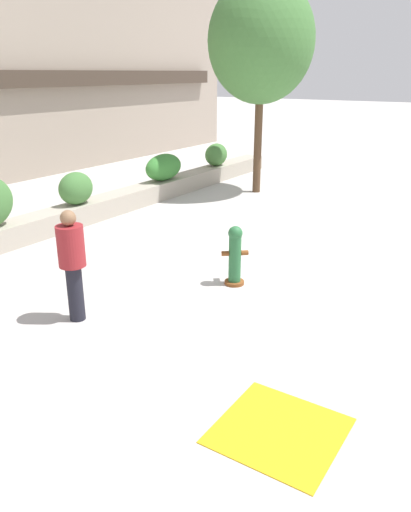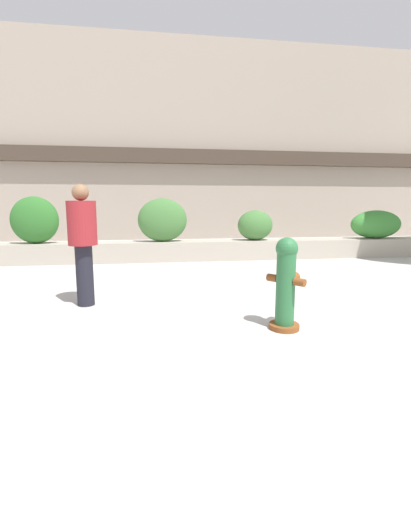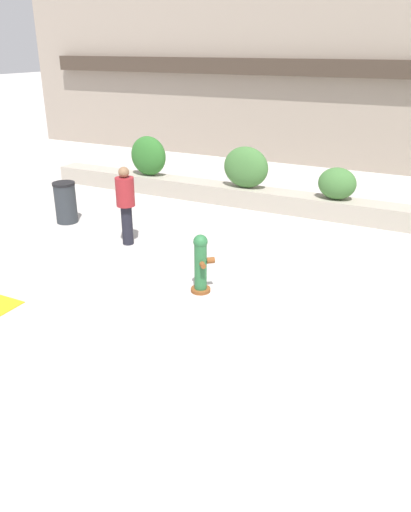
{
  "view_description": "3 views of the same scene",
  "coord_description": "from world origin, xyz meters",
  "px_view_note": "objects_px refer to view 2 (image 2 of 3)",
  "views": [
    {
      "loc": [
        -8.66,
        -3.26,
        3.57
      ],
      "look_at": [
        -2.0,
        1.11,
        0.63
      ],
      "focal_mm": 35.0,
      "sensor_mm": 36.0,
      "label": 1
    },
    {
      "loc": [
        -2.95,
        -2.86,
        1.45
      ],
      "look_at": [
        -2.26,
        1.92,
        0.72
      ],
      "focal_mm": 24.0,
      "sensor_mm": 36.0,
      "label": 2
    },
    {
      "loc": [
        2.19,
        -6.28,
        4.09
      ],
      "look_at": [
        -1.58,
        1.21,
        0.52
      ],
      "focal_mm": 35.0,
      "sensor_mm": 36.0,
      "label": 3
    }
  ],
  "objects_px": {
    "hedge_bush_3": "(376,224)",
    "hedge_bush_2": "(255,225)",
    "hedge_bush_0": "(35,220)",
    "pedestrian": "(83,237)",
    "hedge_bush_1": "(162,220)",
    "fire_hydrant": "(286,283)"
  },
  "relations": [
    {
      "from": "hedge_bush_3",
      "to": "fire_hydrant",
      "type": "distance_m",
      "value": 6.97
    },
    {
      "from": "hedge_bush_3",
      "to": "pedestrian",
      "type": "distance_m",
      "value": 8.13
    },
    {
      "from": "pedestrian",
      "to": "hedge_bush_3",
      "type": "bearing_deg",
      "value": 28.22
    },
    {
      "from": "hedge_bush_0",
      "to": "pedestrian",
      "type": "xyz_separation_m",
      "value": [
        1.89,
        -3.84,
        -0.08
      ]
    },
    {
      "from": "fire_hydrant",
      "to": "hedge_bush_2",
      "type": "bearing_deg",
      "value": 77.48
    },
    {
      "from": "hedge_bush_0",
      "to": "hedge_bush_1",
      "type": "height_order",
      "value": "hedge_bush_0"
    },
    {
      "from": "hedge_bush_2",
      "to": "pedestrian",
      "type": "distance_m",
      "value": 5.3
    },
    {
      "from": "hedge_bush_2",
      "to": "hedge_bush_3",
      "type": "distance_m",
      "value": 3.51
    },
    {
      "from": "hedge_bush_1",
      "to": "hedge_bush_3",
      "type": "height_order",
      "value": "hedge_bush_1"
    },
    {
      "from": "hedge_bush_1",
      "to": "hedge_bush_3",
      "type": "distance_m",
      "value": 5.97
    },
    {
      "from": "hedge_bush_1",
      "to": "hedge_bush_3",
      "type": "bearing_deg",
      "value": 0.0
    },
    {
      "from": "hedge_bush_1",
      "to": "fire_hydrant",
      "type": "distance_m",
      "value": 5.36
    },
    {
      "from": "hedge_bush_1",
      "to": "fire_hydrant",
      "type": "height_order",
      "value": "hedge_bush_1"
    },
    {
      "from": "hedge_bush_0",
      "to": "hedge_bush_1",
      "type": "xyz_separation_m",
      "value": [
        3.09,
        0.0,
        -0.02
      ]
    },
    {
      "from": "hedge_bush_0",
      "to": "pedestrian",
      "type": "relative_size",
      "value": 0.66
    },
    {
      "from": "hedge_bush_0",
      "to": "hedge_bush_3",
      "type": "distance_m",
      "value": 9.06
    },
    {
      "from": "hedge_bush_0",
      "to": "hedge_bush_3",
      "type": "bearing_deg",
      "value": 0.0
    },
    {
      "from": "hedge_bush_3",
      "to": "hedge_bush_2",
      "type": "bearing_deg",
      "value": 180.0
    },
    {
      "from": "hedge_bush_1",
      "to": "hedge_bush_2",
      "type": "relative_size",
      "value": 1.32
    },
    {
      "from": "hedge_bush_1",
      "to": "hedge_bush_2",
      "type": "bearing_deg",
      "value": 0.0
    },
    {
      "from": "hedge_bush_1",
      "to": "pedestrian",
      "type": "xyz_separation_m",
      "value": [
        -1.2,
        -3.84,
        -0.06
      ]
    },
    {
      "from": "hedge_bush_0",
      "to": "hedge_bush_3",
      "type": "height_order",
      "value": "hedge_bush_0"
    }
  ]
}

